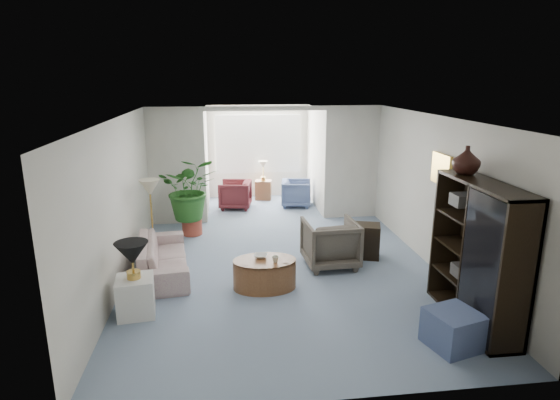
{
  "coord_description": "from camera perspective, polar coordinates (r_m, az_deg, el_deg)",
  "views": [
    {
      "loc": [
        -0.93,
        -6.81,
        3.09
      ],
      "look_at": [
        0.0,
        0.6,
        1.1
      ],
      "focal_mm": 29.73,
      "sensor_mm": 36.0,
      "label": 1
    }
  ],
  "objects": [
    {
      "name": "floor",
      "position": [
        7.54,
        0.58,
        -9.28
      ],
      "size": [
        6.0,
        6.0,
        0.0
      ],
      "primitive_type": "plane",
      "color": "#869BB1",
      "rests_on": "ground"
    },
    {
      "name": "sunroom_floor",
      "position": [
        11.38,
        -2.2,
        -0.84
      ],
      "size": [
        2.6,
        2.6,
        0.0
      ],
      "primitive_type": "plane",
      "color": "#869BB1",
      "rests_on": "ground"
    },
    {
      "name": "back_pier_left",
      "position": [
        10.03,
        -12.61,
        3.99
      ],
      "size": [
        1.2,
        0.12,
        2.5
      ],
      "primitive_type": "cube",
      "color": "silver",
      "rests_on": "ground"
    },
    {
      "name": "back_pier_right",
      "position": [
        10.38,
        8.82,
        4.53
      ],
      "size": [
        1.2,
        0.12,
        2.5
      ],
      "primitive_type": "cube",
      "color": "silver",
      "rests_on": "ground"
    },
    {
      "name": "back_header",
      "position": [
        9.88,
        -1.77,
        11.2
      ],
      "size": [
        2.6,
        0.12,
        0.1
      ],
      "primitive_type": "cube",
      "color": "silver",
      "rests_on": "back_pier_left"
    },
    {
      "name": "window_pane",
      "position": [
        12.15,
        -2.71,
        6.91
      ],
      "size": [
        2.2,
        0.02,
        1.5
      ],
      "primitive_type": "cube",
      "color": "white"
    },
    {
      "name": "window_blinds",
      "position": [
        12.12,
        -2.7,
        6.89
      ],
      "size": [
        2.2,
        0.02,
        1.5
      ],
      "primitive_type": "cube",
      "color": "white"
    },
    {
      "name": "framed_picture",
      "position": [
        7.65,
        19.34,
        3.6
      ],
      "size": [
        0.04,
        0.5,
        0.4
      ],
      "primitive_type": "cube",
      "color": "beige"
    },
    {
      "name": "sofa",
      "position": [
        7.77,
        -14.21,
        -6.78
      ],
      "size": [
        0.98,
        1.98,
        0.56
      ],
      "primitive_type": "imported",
      "rotation": [
        0.0,
        0.0,
        1.7
      ],
      "color": "beige",
      "rests_on": "ground"
    },
    {
      "name": "end_table",
      "position": [
        6.59,
        -17.34,
        -11.25
      ],
      "size": [
        0.53,
        0.53,
        0.53
      ],
      "primitive_type": "cube",
      "rotation": [
        0.0,
        0.0,
        0.12
      ],
      "color": "white",
      "rests_on": "ground"
    },
    {
      "name": "table_lamp",
      "position": [
        6.35,
        -17.76,
        -6.27
      ],
      "size": [
        0.44,
        0.44,
        0.3
      ],
      "primitive_type": "cone",
      "color": "black",
      "rests_on": "end_table"
    },
    {
      "name": "floor_lamp",
      "position": [
        8.27,
        -15.74,
        1.48
      ],
      "size": [
        0.36,
        0.36,
        0.28
      ],
      "primitive_type": "cone",
      "color": "beige",
      "rests_on": "ground"
    },
    {
      "name": "coffee_table",
      "position": [
        7.05,
        -1.9,
        -9.06
      ],
      "size": [
        1.08,
        1.08,
        0.45
      ],
      "primitive_type": "cylinder",
      "rotation": [
        0.0,
        0.0,
        -0.14
      ],
      "color": "brown",
      "rests_on": "ground"
    },
    {
      "name": "coffee_bowl",
      "position": [
        7.04,
        -2.4,
        -6.89
      ],
      "size": [
        0.23,
        0.23,
        0.05
      ],
      "primitive_type": "imported",
      "rotation": [
        0.0,
        0.0,
        -0.14
      ],
      "color": "white",
      "rests_on": "coffee_table"
    },
    {
      "name": "coffee_cup",
      "position": [
        6.87,
        -0.59,
        -7.28
      ],
      "size": [
        0.11,
        0.11,
        0.09
      ],
      "primitive_type": "imported",
      "rotation": [
        0.0,
        0.0,
        -0.14
      ],
      "color": "beige",
      "rests_on": "coffee_table"
    },
    {
      "name": "wingback_chair",
      "position": [
        7.83,
        6.2,
        -5.27
      ],
      "size": [
        0.9,
        0.92,
        0.8
      ],
      "primitive_type": "imported",
      "rotation": [
        0.0,
        0.0,
        3.2
      ],
      "color": "#60564C",
      "rests_on": "ground"
    },
    {
      "name": "side_table_dark",
      "position": [
        8.32,
        10.42,
        -4.95
      ],
      "size": [
        0.59,
        0.52,
        0.6
      ],
      "primitive_type": "cube",
      "rotation": [
        0.0,
        0.0,
        -0.29
      ],
      "color": "black",
      "rests_on": "ground"
    },
    {
      "name": "entertainment_cabinet",
      "position": [
        6.39,
        23.14,
        -6.12
      ],
      "size": [
        0.45,
        1.67,
        1.85
      ],
      "primitive_type": "cube",
      "color": "black",
      "rests_on": "ground"
    },
    {
      "name": "cabinet_urn",
      "position": [
        6.53,
        21.97,
        4.58
      ],
      "size": [
        0.36,
        0.36,
        0.37
      ],
      "primitive_type": "imported",
      "color": "black",
      "rests_on": "entertainment_cabinet"
    },
    {
      "name": "ottoman",
      "position": [
        6.01,
        20.53,
        -14.66
      ],
      "size": [
        0.68,
        0.68,
        0.44
      ],
      "primitive_type": "cube",
      "rotation": [
        0.0,
        0.0,
        0.28
      ],
      "color": "slate",
      "rests_on": "ground"
    },
    {
      "name": "plant_pot",
      "position": [
        9.54,
        -10.75,
        -3.24
      ],
      "size": [
        0.4,
        0.4,
        0.32
      ],
      "primitive_type": "cylinder",
      "color": "#A2402F",
      "rests_on": "ground"
    },
    {
      "name": "house_plant",
      "position": [
        9.33,
        -10.99,
        1.39
      ],
      "size": [
        1.14,
        0.99,
        1.26
      ],
      "primitive_type": "imported",
      "color": "#286321",
      "rests_on": "plant_pot"
    },
    {
      "name": "sunroom_chair_blue",
      "position": [
        11.38,
        2.03,
        0.84
      ],
      "size": [
        0.82,
        0.8,
        0.65
      ],
      "primitive_type": "imported",
      "rotation": [
        0.0,
        0.0,
        1.4
      ],
      "color": "slate",
      "rests_on": "ground"
    },
    {
      "name": "sunroom_chair_maroon",
      "position": [
        11.24,
        -5.54,
        0.67
      ],
      "size": [
        0.86,
        0.84,
        0.68
      ],
      "primitive_type": "imported",
      "rotation": [
        0.0,
        0.0,
        -1.74
      ],
      "color": "#591E25",
      "rests_on": "ground"
    },
    {
      "name": "sunroom_table",
      "position": [
        12.03,
        -2.07,
        1.25
      ],
      "size": [
        0.45,
        0.38,
        0.5
      ],
      "primitive_type": "cube",
      "rotation": [
        0.0,
        0.0,
        -0.17
      ],
      "color": "brown",
      "rests_on": "ground"
    },
    {
      "name": "shelf_clutter",
      "position": [
        6.24,
        23.34,
        -5.08
      ],
      "size": [
        0.3,
        1.08,
        1.06
      ],
      "color": "#494744",
      "rests_on": "entertainment_cabinet"
    }
  ]
}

